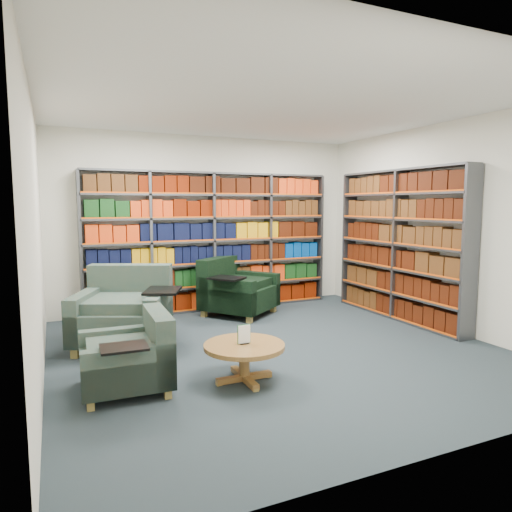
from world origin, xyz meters
name	(u,v)px	position (x,y,z in m)	size (l,w,h in m)	color
room_shell	(277,231)	(0.00, 0.00, 1.40)	(5.02, 5.02, 2.82)	black
bookshelf_back	(212,242)	(0.00, 2.34, 1.10)	(4.00, 0.28, 2.20)	#47494F
bookshelf_right	(400,246)	(2.34, 0.60, 1.10)	(0.28, 2.50, 2.20)	#47494F
chair_teal_left	(125,313)	(-1.59, 0.97, 0.38)	(1.39, 1.36, 0.94)	#032D38
chair_green_right	(234,291)	(0.19, 1.87, 0.35)	(1.35, 1.35, 0.87)	black
chair_teal_front	(134,359)	(-1.72, -0.50, 0.29)	(0.81, 0.93, 0.71)	#032D38
coffee_table	(244,351)	(-0.72, -0.74, 0.29)	(0.78, 0.78, 0.55)	olive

